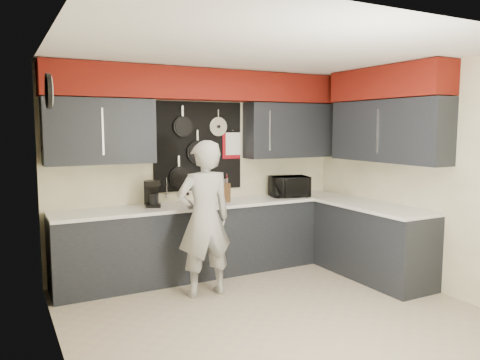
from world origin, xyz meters
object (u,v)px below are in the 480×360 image
microwave (289,186)px  coffee_maker (153,193)px  knife_block (225,193)px  person (204,219)px  utensil_crock (218,195)px

microwave → coffee_maker: (-1.91, 0.09, 0.02)m
coffee_maker → knife_block: bearing=12.3°
coffee_maker → person: person is taller
coffee_maker → person: bearing=-46.3°
microwave → knife_block: bearing=-165.9°
knife_block → utensil_crock: knife_block is taller
microwave → utensil_crock: 1.05m
utensil_crock → coffee_maker: size_ratio=0.49×
microwave → knife_block: microwave is taller
utensil_crock → person: person is taller
microwave → person: size_ratio=0.29×
utensil_crock → person: 0.91m
knife_block → person: 0.88m
utensil_crock → coffee_maker: 0.87m
utensil_crock → person: size_ratio=0.09×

